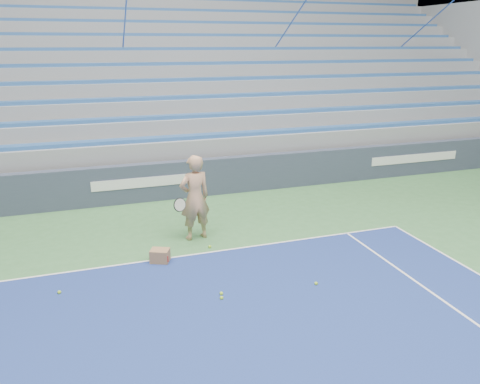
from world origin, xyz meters
name	(u,v)px	position (x,y,z in m)	size (l,w,h in m)	color
sponsor_barrier	(149,182)	(0.00, 15.88, 0.55)	(30.00, 0.32, 1.10)	#353D51
bleachers	(125,97)	(0.00, 21.60, 2.36)	(31.00, 9.15, 7.30)	gray
tennis_player	(195,198)	(0.62, 12.76, 1.00)	(1.01, 0.92, 1.99)	tan
ball_box	(160,256)	(-0.37, 11.77, 0.14)	(0.46, 0.42, 0.28)	#906A46
tennis_ball_0	(59,292)	(-2.32, 11.06, 0.03)	(0.07, 0.07, 0.07)	#A1D52B
tennis_ball_1	(221,293)	(0.46, 10.08, 0.03)	(0.07, 0.07, 0.07)	#A1D52B
tennis_ball_2	(210,247)	(0.79, 12.13, 0.03)	(0.07, 0.07, 0.07)	#A1D52B
tennis_ball_3	(222,298)	(0.42, 9.93, 0.03)	(0.07, 0.07, 0.07)	#A1D52B
tennis_ball_4	(316,284)	(2.25, 9.87, 0.03)	(0.07, 0.07, 0.07)	#A1D52B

